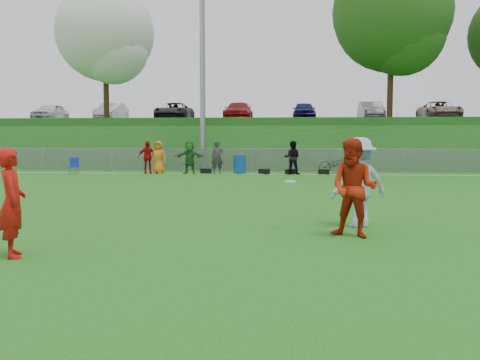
# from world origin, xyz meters

# --- Properties ---
(ground) EXTENTS (120.00, 120.00, 0.00)m
(ground) POSITION_xyz_m (0.00, 0.00, 0.00)
(ground) COLOR #165912
(ground) RESTS_ON ground
(sideline_far) EXTENTS (60.00, 0.10, 0.01)m
(sideline_far) POSITION_xyz_m (0.00, 18.00, 0.01)
(sideline_far) COLOR white
(sideline_far) RESTS_ON ground
(fence) EXTENTS (58.00, 0.06, 1.30)m
(fence) POSITION_xyz_m (0.00, 20.00, 0.65)
(fence) COLOR gray
(fence) RESTS_ON ground
(light_pole) EXTENTS (1.20, 0.40, 12.15)m
(light_pole) POSITION_xyz_m (-3.00, 20.80, 6.71)
(light_pole) COLOR gray
(light_pole) RESTS_ON ground
(berm) EXTENTS (120.00, 18.00, 3.00)m
(berm) POSITION_xyz_m (0.00, 31.00, 1.50)
(berm) COLOR #195116
(berm) RESTS_ON ground
(parking_lot) EXTENTS (120.00, 12.00, 0.10)m
(parking_lot) POSITION_xyz_m (0.00, 33.00, 3.05)
(parking_lot) COLOR black
(parking_lot) RESTS_ON berm
(tree_white_flowering) EXTENTS (6.30, 6.30, 8.78)m
(tree_white_flowering) POSITION_xyz_m (-9.84, 24.92, 8.32)
(tree_white_flowering) COLOR black
(tree_white_flowering) RESTS_ON berm
(tree_green_near) EXTENTS (7.14, 7.14, 9.95)m
(tree_green_near) POSITION_xyz_m (8.16, 24.42, 9.03)
(tree_green_near) COLOR black
(tree_green_near) RESTS_ON berm
(car_row) EXTENTS (32.04, 5.18, 1.44)m
(car_row) POSITION_xyz_m (-1.17, 32.00, 3.82)
(car_row) COLOR white
(car_row) RESTS_ON parking_lot
(spectator_row) EXTENTS (8.46, 0.75, 1.69)m
(spectator_row) POSITION_xyz_m (-2.63, 18.00, 0.85)
(spectator_row) COLOR #A60B0D
(spectator_row) RESTS_ON ground
(gear_bags) EXTENTS (6.58, 0.54, 0.26)m
(gear_bags) POSITION_xyz_m (0.94, 18.10, 0.13)
(gear_bags) COLOR black
(gear_bags) RESTS_ON ground
(player_red_left) EXTENTS (0.68, 0.76, 1.74)m
(player_red_left) POSITION_xyz_m (-2.59, -1.09, 0.87)
(player_red_left) COLOR red
(player_red_left) RESTS_ON ground
(player_red_center) EXTENTS (1.13, 1.03, 1.88)m
(player_red_center) POSITION_xyz_m (3.03, 1.08, 0.94)
(player_red_center) COLOR #AE210C
(player_red_center) RESTS_ON ground
(player_blue) EXTENTS (1.39, 1.06, 1.90)m
(player_blue) POSITION_xyz_m (3.29, 2.30, 0.95)
(player_blue) COLOR #99B4D4
(player_blue) RESTS_ON ground
(frisbee) EXTENTS (0.24, 0.24, 0.02)m
(frisbee) POSITION_xyz_m (1.82, 1.91, 0.99)
(frisbee) COLOR white
(frisbee) RESTS_ON ground
(recycling_bin) EXTENTS (0.65, 0.65, 0.96)m
(recycling_bin) POSITION_xyz_m (-0.68, 18.24, 0.48)
(recycling_bin) COLOR #0D4192
(recycling_bin) RESTS_ON ground
(camp_chair) EXTENTS (0.51, 0.52, 0.83)m
(camp_chair) POSITION_xyz_m (-9.18, 17.34, 0.25)
(camp_chair) COLOR #102AB0
(camp_chair) RESTS_ON ground
(bicycle) EXTENTS (2.06, 1.21, 1.02)m
(bicycle) POSITION_xyz_m (4.32, 18.86, 0.51)
(bicycle) COLOR #313033
(bicycle) RESTS_ON ground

